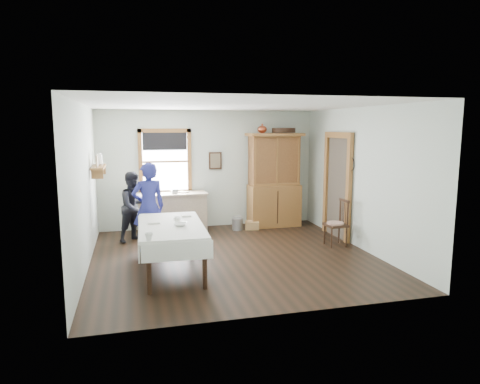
{
  "coord_description": "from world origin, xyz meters",
  "views": [
    {
      "loc": [
        -1.73,
        -7.29,
        2.33
      ],
      "look_at": [
        0.19,
        0.3,
        1.13
      ],
      "focal_mm": 32.0,
      "sensor_mm": 36.0,
      "label": 1
    }
  ],
  "objects_px": {
    "pail": "(237,224)",
    "figure_dark": "(135,209)",
    "wicker_basket": "(252,225)",
    "china_hutch": "(274,180)",
    "dining_table": "(172,248)",
    "woman_blue": "(149,210)",
    "spindle_chair": "(336,223)",
    "work_counter": "(172,212)"
  },
  "relations": [
    {
      "from": "dining_table",
      "to": "work_counter",
      "type": "bearing_deg",
      "value": 84.35
    },
    {
      "from": "china_hutch",
      "to": "dining_table",
      "type": "height_order",
      "value": "china_hutch"
    },
    {
      "from": "pail",
      "to": "dining_table",
      "type": "bearing_deg",
      "value": -124.18
    },
    {
      "from": "spindle_chair",
      "to": "figure_dark",
      "type": "distance_m",
      "value": 4.06
    },
    {
      "from": "work_counter",
      "to": "china_hutch",
      "type": "relative_size",
      "value": 0.7
    },
    {
      "from": "pail",
      "to": "wicker_basket",
      "type": "relative_size",
      "value": 0.86
    },
    {
      "from": "dining_table",
      "to": "woman_blue",
      "type": "relative_size",
      "value": 1.27
    },
    {
      "from": "dining_table",
      "to": "spindle_chair",
      "type": "distance_m",
      "value": 3.37
    },
    {
      "from": "figure_dark",
      "to": "wicker_basket",
      "type": "bearing_deg",
      "value": -30.44
    },
    {
      "from": "wicker_basket",
      "to": "pail",
      "type": "bearing_deg",
      "value": 172.01
    },
    {
      "from": "dining_table",
      "to": "figure_dark",
      "type": "xyz_separation_m",
      "value": [
        -0.55,
        2.11,
        0.27
      ]
    },
    {
      "from": "work_counter",
      "to": "spindle_chair",
      "type": "relative_size",
      "value": 1.65
    },
    {
      "from": "work_counter",
      "to": "dining_table",
      "type": "xyz_separation_m",
      "value": [
        -0.27,
        -2.72,
        -0.04
      ]
    },
    {
      "from": "figure_dark",
      "to": "pail",
      "type": "bearing_deg",
      "value": -28.12
    },
    {
      "from": "china_hutch",
      "to": "pail",
      "type": "xyz_separation_m",
      "value": [
        -0.94,
        -0.19,
        -0.96
      ]
    },
    {
      "from": "china_hutch",
      "to": "figure_dark",
      "type": "xyz_separation_m",
      "value": [
        -3.21,
        -0.61,
        -0.43
      ]
    },
    {
      "from": "dining_table",
      "to": "wicker_basket",
      "type": "xyz_separation_m",
      "value": [
        2.05,
        2.48,
        -0.3
      ]
    },
    {
      "from": "dining_table",
      "to": "pail",
      "type": "distance_m",
      "value": 3.07
    },
    {
      "from": "china_hutch",
      "to": "woman_blue",
      "type": "relative_size",
      "value": 1.4
    },
    {
      "from": "woman_blue",
      "to": "figure_dark",
      "type": "relative_size",
      "value": 1.17
    },
    {
      "from": "dining_table",
      "to": "figure_dark",
      "type": "height_order",
      "value": "figure_dark"
    },
    {
      "from": "spindle_chair",
      "to": "pail",
      "type": "height_order",
      "value": "spindle_chair"
    },
    {
      "from": "figure_dark",
      "to": "woman_blue",
      "type": "bearing_deg",
      "value": -110.58
    },
    {
      "from": "spindle_chair",
      "to": "pail",
      "type": "bearing_deg",
      "value": 127.75
    },
    {
      "from": "wicker_basket",
      "to": "woman_blue",
      "type": "bearing_deg",
      "value": -153.67
    },
    {
      "from": "china_hutch",
      "to": "figure_dark",
      "type": "distance_m",
      "value": 3.29
    },
    {
      "from": "work_counter",
      "to": "dining_table",
      "type": "height_order",
      "value": "work_counter"
    },
    {
      "from": "dining_table",
      "to": "woman_blue",
      "type": "bearing_deg",
      "value": 102.58
    },
    {
      "from": "pail",
      "to": "woman_blue",
      "type": "distance_m",
      "value": 2.43
    },
    {
      "from": "china_hutch",
      "to": "woman_blue",
      "type": "height_order",
      "value": "china_hutch"
    },
    {
      "from": "pail",
      "to": "wicker_basket",
      "type": "xyz_separation_m",
      "value": [
        0.33,
        -0.05,
        -0.04
      ]
    },
    {
      "from": "pail",
      "to": "wicker_basket",
      "type": "height_order",
      "value": "pail"
    },
    {
      "from": "china_hutch",
      "to": "figure_dark",
      "type": "bearing_deg",
      "value": -170.05
    },
    {
      "from": "pail",
      "to": "figure_dark",
      "type": "distance_m",
      "value": 2.37
    },
    {
      "from": "pail",
      "to": "woman_blue",
      "type": "xyz_separation_m",
      "value": [
        -2.01,
        -1.21,
        0.64
      ]
    },
    {
      "from": "china_hutch",
      "to": "woman_blue",
      "type": "xyz_separation_m",
      "value": [
        -2.95,
        -1.4,
        -0.31
      ]
    },
    {
      "from": "wicker_basket",
      "to": "woman_blue",
      "type": "distance_m",
      "value": 2.71
    },
    {
      "from": "spindle_chair",
      "to": "woman_blue",
      "type": "height_order",
      "value": "woman_blue"
    },
    {
      "from": "spindle_chair",
      "to": "pail",
      "type": "relative_size",
      "value": 3.46
    },
    {
      "from": "china_hutch",
      "to": "woman_blue",
      "type": "bearing_deg",
      "value": -155.42
    },
    {
      "from": "pail",
      "to": "spindle_chair",
      "type": "bearing_deg",
      "value": -48.41
    },
    {
      "from": "china_hutch",
      "to": "wicker_basket",
      "type": "bearing_deg",
      "value": -159.02
    }
  ]
}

